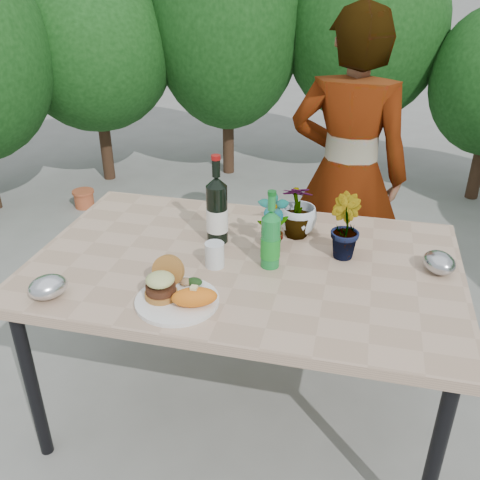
% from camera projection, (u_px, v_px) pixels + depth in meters
% --- Properties ---
extents(ground, '(80.00, 80.00, 0.00)m').
position_uv_depth(ground, '(244.00, 406.00, 2.37)').
color(ground, slate).
rests_on(ground, ground).
extents(patio_table, '(1.60, 1.00, 0.75)m').
position_uv_depth(patio_table, '(245.00, 273.00, 2.05)').
color(patio_table, tan).
rests_on(patio_table, ground).
extents(shrub_hedge, '(6.83, 5.07, 2.17)m').
position_uv_depth(shrub_hedge, '(340.00, 75.00, 3.21)').
color(shrub_hedge, '#382316').
rests_on(shrub_hedge, ground).
extents(dinner_plate, '(0.28, 0.28, 0.01)m').
position_uv_depth(dinner_plate, '(177.00, 301.00, 1.77)').
color(dinner_plate, white).
rests_on(dinner_plate, patio_table).
extents(burger_stack, '(0.11, 0.16, 0.11)m').
position_uv_depth(burger_stack, '(163.00, 282.00, 1.78)').
color(burger_stack, '#B7722D').
rests_on(burger_stack, dinner_plate).
extents(sweet_potato, '(0.17, 0.12, 0.06)m').
position_uv_depth(sweet_potato, '(194.00, 297.00, 1.72)').
color(sweet_potato, orange).
rests_on(sweet_potato, dinner_plate).
extents(grilled_veg, '(0.08, 0.05, 0.03)m').
position_uv_depth(grilled_veg, '(191.00, 282.00, 1.84)').
color(grilled_veg, olive).
rests_on(grilled_veg, dinner_plate).
extents(wine_bottle, '(0.09, 0.09, 0.36)m').
position_uv_depth(wine_bottle, '(217.00, 211.00, 2.10)').
color(wine_bottle, black).
rests_on(wine_bottle, patio_table).
extents(sparkling_water, '(0.07, 0.07, 0.30)m').
position_uv_depth(sparkling_water, '(271.00, 240.00, 1.94)').
color(sparkling_water, '#167C31').
rests_on(sparkling_water, patio_table).
extents(plastic_cup, '(0.07, 0.07, 0.09)m').
position_uv_depth(plastic_cup, '(215.00, 255.00, 1.96)').
color(plastic_cup, silver).
rests_on(plastic_cup, patio_table).
extents(seedling_left, '(0.14, 0.12, 0.23)m').
position_uv_depth(seedling_left, '(273.00, 222.00, 2.05)').
color(seedling_left, '#285B1F').
rests_on(seedling_left, patio_table).
extents(seedling_mid, '(0.17, 0.17, 0.25)m').
position_uv_depth(seedling_mid, '(344.00, 227.00, 2.00)').
color(seedling_mid, '#275B1F').
rests_on(seedling_mid, patio_table).
extents(seedling_right, '(0.14, 0.14, 0.22)m').
position_uv_depth(seedling_right, '(297.00, 211.00, 2.15)').
color(seedling_right, '#20551D').
rests_on(seedling_right, patio_table).
extents(blue_bowl, '(0.19, 0.19, 0.12)m').
position_uv_depth(blue_bowl, '(298.00, 220.00, 2.20)').
color(blue_bowl, silver).
rests_on(blue_bowl, patio_table).
extents(foil_packet_left, '(0.17, 0.17, 0.08)m').
position_uv_depth(foil_packet_left, '(48.00, 287.00, 1.79)').
color(foil_packet_left, silver).
rests_on(foil_packet_left, patio_table).
extents(foil_packet_right, '(0.16, 0.17, 0.08)m').
position_uv_depth(foil_packet_right, '(439.00, 262.00, 1.93)').
color(foil_packet_right, '#ACAEB3').
rests_on(foil_packet_right, patio_table).
extents(person, '(0.62, 0.43, 1.61)m').
position_uv_depth(person, '(347.00, 175.00, 2.65)').
color(person, '#9E6F4F').
rests_on(person, ground).
extents(terracotta_pot, '(0.17, 0.17, 0.14)m').
position_uv_depth(terracotta_pot, '(84.00, 199.00, 4.22)').
color(terracotta_pot, '#BC5630').
rests_on(terracotta_pot, ground).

